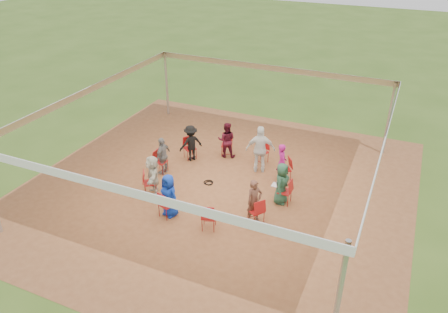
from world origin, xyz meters
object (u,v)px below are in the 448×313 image
at_px(chair_1, 284,169).
at_px(laptop, 277,184).
at_px(person_seated_6, 169,195).
at_px(person_seated_0, 282,183).
at_px(chair_2, 262,152).
at_px(chair_9, 256,211).
at_px(person_seated_3, 191,143).
at_px(cable_coil, 209,183).
at_px(chair_8, 209,216).
at_px(chair_6, 150,183).
at_px(chair_4, 190,148).
at_px(person_seated_5, 153,175).
at_px(person_seated_4, 163,156).
at_px(chair_0, 285,192).
at_px(chair_3, 227,145).
at_px(person_seated_2, 227,140).
at_px(chair_7, 167,205).
at_px(chair_5, 161,162).
at_px(person_seated_1, 282,163).
at_px(person_seated_7, 254,201).
at_px(standing_person, 260,149).

relative_size(chair_1, laptop, 3.00).
bearing_deg(person_seated_6, person_seated_0, 54.00).
relative_size(chair_2, chair_9, 1.00).
height_order(person_seated_3, cable_coil, person_seated_3).
bearing_deg(chair_8, chair_6, 144.00).
bearing_deg(chair_4, chair_9, 90.00).
xyz_separation_m(chair_6, person_seated_0, (4.23, 1.34, 0.28)).
distance_m(person_seated_5, laptop, 4.17).
bearing_deg(chair_1, person_seated_0, 157.48).
relative_size(chair_2, person_seated_4, 0.62).
relative_size(chair_1, person_seated_3, 0.62).
relative_size(chair_0, chair_3, 1.00).
relative_size(chair_0, person_seated_2, 0.62).
distance_m(chair_3, chair_4, 1.48).
distance_m(chair_7, cable_coil, 2.38).
height_order(chair_5, chair_8, same).
height_order(chair_7, person_seated_1, person_seated_1).
xyz_separation_m(person_seated_4, person_seated_5, (0.41, -1.34, 0.00)).
bearing_deg(chair_1, person_seated_5, 90.00).
distance_m(chair_4, person_seated_0, 4.45).
relative_size(chair_5, cable_coil, 2.07).
bearing_deg(person_seated_0, chair_1, 13.48).
relative_size(chair_3, chair_9, 1.00).
bearing_deg(person_seated_1, laptop, 155.34).
distance_m(person_seated_4, person_seated_6, 2.67).
distance_m(chair_4, laptop, 4.29).
bearing_deg(person_seated_6, person_seated_1, 72.00).
bearing_deg(person_seated_2, person_seated_3, 18.00).
relative_size(chair_3, laptop, 3.00).
bearing_deg(person_seated_3, cable_coil, 83.33).
xyz_separation_m(chair_4, chair_6, (-0.04, -2.82, 0.00)).
height_order(chair_4, person_seated_7, person_seated_7).
relative_size(chair_5, chair_9, 1.00).
relative_size(chair_7, standing_person, 0.49).
bearing_deg(chair_4, person_seated_2, 157.48).
height_order(chair_0, person_seated_0, person_seated_0).
relative_size(chair_0, chair_5, 1.00).
relative_size(person_seated_0, person_seated_4, 1.00).
bearing_deg(person_seated_6, chair_4, 127.07).
distance_m(chair_4, chair_7, 3.88).
bearing_deg(cable_coil, chair_4, 136.84).
bearing_deg(person_seated_0, chair_5, 90.00).
distance_m(person_seated_0, person_seated_2, 3.68).
xyz_separation_m(chair_9, person_seated_4, (-4.19, 1.47, 0.28)).
distance_m(chair_0, chair_9, 1.48).
bearing_deg(chair_7, laptop, 56.64).
height_order(chair_4, person_seated_5, person_seated_5).
height_order(chair_2, laptop, chair_2).
relative_size(chair_5, person_seated_2, 0.62).
height_order(chair_7, person_seated_3, person_seated_3).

